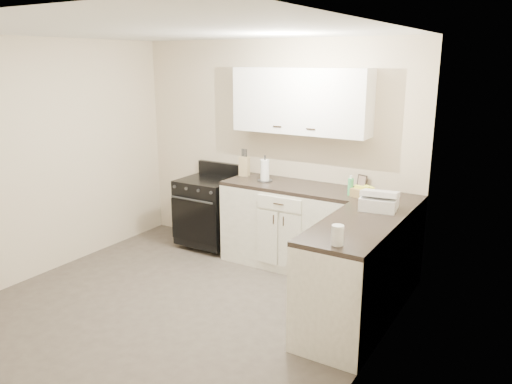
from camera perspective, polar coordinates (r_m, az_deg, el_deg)
The scene contains 20 objects.
floor at distance 4.87m, azimuth -8.93°, elevation -13.07°, with size 3.60×3.60×0.00m, color #473F38.
ceiling at distance 4.32m, azimuth -10.31°, elevation 17.71°, with size 3.60×3.60×0.00m, color white.
wall_back at distance 5.88m, azimuth 1.93°, elevation 4.89°, with size 3.60×3.60×0.00m, color beige.
wall_right at distance 3.56m, azimuth 13.03°, elevation -2.16°, with size 3.60×3.60×0.00m, color beige.
wall_left at distance 5.75m, azimuth -23.35°, elevation 3.45°, with size 3.60×3.60×0.00m, color beige.
base_cabinets_back at distance 5.63m, azimuth 4.13°, elevation -4.02°, with size 1.55×0.60×0.90m, color white.
base_cabinets_right at distance 4.68m, azimuth 12.30°, elevation -8.36°, with size 0.60×1.90×0.90m, color white.
countertop_back at distance 5.50m, azimuth 4.22°, elevation 0.62°, with size 1.55×0.60×0.04m, color black.
countertop_right at distance 4.52m, azimuth 12.63°, elevation -2.87°, with size 0.60×1.90×0.04m, color black.
upper_cabinets at distance 5.48m, azimuth 5.14°, elevation 10.33°, with size 1.55×0.30×0.70m, color white.
stove at distance 6.19m, azimuth -5.53°, elevation -2.18°, with size 0.66×0.56×0.80m, color black.
knife_block at distance 5.89m, azimuth -1.34°, elevation 2.97°, with size 0.10×0.09×0.23m, color tan.
paper_towel at distance 5.63m, azimuth 1.03°, elevation 2.49°, with size 0.10×0.10×0.24m, color white.
soap_bottle at distance 5.13m, azimuth 10.75°, elevation 0.58°, with size 0.06×0.06×0.17m, color #45B466.
picture_frame at distance 5.44m, azimuth 12.02°, elevation 1.19°, with size 0.11×0.02×0.14m, color black.
wicker_basket at distance 5.07m, azimuth 12.36°, elevation -0.17°, with size 0.26×0.17×0.09m, color #A78A4E.
countertop_grill at distance 4.71m, azimuth 13.87°, elevation -1.21°, with size 0.32×0.30×0.12m, color white.
glass_jar at distance 3.74m, azimuth 9.30°, elevation -4.89°, with size 0.09×0.09×0.15m, color silver.
oven_mitt_near at distance 4.30m, azimuth 5.87°, elevation -9.03°, with size 0.02×0.15×0.27m, color black.
oven_mitt_far at distance 4.43m, azimuth 6.70°, elevation -8.63°, with size 0.02×0.14×0.25m, color black.
Camera 1 is at (2.83, -3.25, 2.27)m, focal length 35.00 mm.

